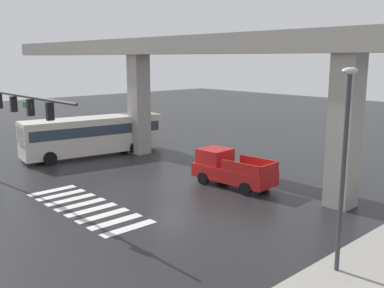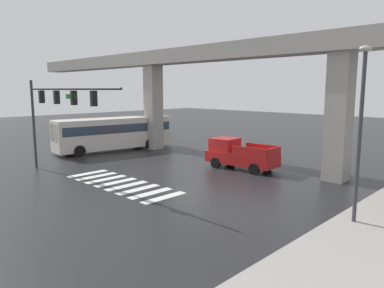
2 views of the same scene
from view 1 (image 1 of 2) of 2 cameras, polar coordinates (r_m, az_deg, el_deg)
name	(u,v)px [view 1 (image 1 of 2)]	position (r m, az deg, el deg)	size (l,w,h in m)	color
ground_plane	(169,186)	(26.33, -2.97, -5.49)	(120.00, 120.00, 0.00)	#232326
crosswalk_stripes	(86,207)	(23.36, -13.61, -7.97)	(8.25, 2.80, 0.01)	silver
elevated_overpass	(220,56)	(28.07, 3.60, 11.32)	(57.43, 1.93, 8.97)	#9E9991
pickup_truck	(230,169)	(26.29, 4.90, -3.30)	(5.22, 2.35, 2.08)	red
city_bus	(93,134)	(34.96, -12.75, 1.31)	(4.08, 11.05, 2.99)	beige
traffic_signal_mast	(13,111)	(25.67, -22.19, 3.94)	(10.89, 0.32, 6.20)	#38383D
street_lamp_near_corner	(345,148)	(15.56, 19.22, -0.52)	(0.44, 0.70, 7.24)	#38383D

